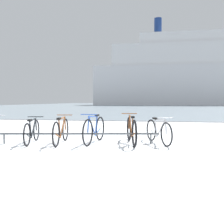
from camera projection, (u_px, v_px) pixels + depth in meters
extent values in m
cube|color=silver|center=(53.00, 185.00, 3.59)|extent=(80.00, 22.00, 0.08)
cube|color=gray|center=(147.00, 105.00, 68.64)|extent=(80.00, 110.00, 0.08)
cube|color=#47474C|center=(127.00, 121.00, 14.43)|extent=(80.00, 0.50, 0.05)
cylinder|color=#4C5156|center=(77.00, 134.00, 6.80)|extent=(4.50, 0.80, 0.05)
cylinder|color=#4C5156|center=(4.00, 139.00, 6.80)|extent=(0.04, 0.04, 0.28)
cylinder|color=#4C5156|center=(151.00, 139.00, 6.81)|extent=(0.04, 0.04, 0.28)
torus|color=black|center=(36.00, 130.00, 7.34)|extent=(0.17, 0.61, 0.62)
torus|color=black|center=(27.00, 135.00, 6.39)|extent=(0.17, 0.61, 0.62)
cylinder|color=#1E2328|center=(34.00, 128.00, 7.03)|extent=(0.14, 0.50, 0.53)
cylinder|color=#1E2328|center=(31.00, 130.00, 6.72)|extent=(0.07, 0.18, 0.47)
cylinder|color=#1E2328|center=(33.00, 120.00, 6.94)|extent=(0.17, 0.62, 0.08)
cylinder|color=#1E2328|center=(29.00, 136.00, 6.59)|extent=(0.12, 0.42, 0.17)
cylinder|color=#1E2328|center=(36.00, 124.00, 7.30)|extent=(0.06, 0.11, 0.37)
cube|color=black|center=(30.00, 120.00, 6.63)|extent=(0.12, 0.21, 0.05)
cylinder|color=#1E2328|center=(36.00, 117.00, 7.25)|extent=(0.45, 0.12, 0.02)
torus|color=black|center=(65.00, 130.00, 7.32)|extent=(0.12, 0.67, 0.67)
torus|color=black|center=(56.00, 134.00, 6.28)|extent=(0.12, 0.67, 0.67)
cylinder|color=brown|center=(63.00, 127.00, 6.98)|extent=(0.10, 0.55, 0.57)
cylinder|color=brown|center=(60.00, 129.00, 6.64)|extent=(0.06, 0.19, 0.51)
cylinder|color=brown|center=(62.00, 118.00, 6.89)|extent=(0.12, 0.68, 0.08)
cylinder|color=brown|center=(58.00, 136.00, 6.51)|extent=(0.09, 0.46, 0.18)
cylinder|color=brown|center=(65.00, 123.00, 7.27)|extent=(0.05, 0.12, 0.40)
cube|color=black|center=(59.00, 119.00, 6.55)|extent=(0.10, 0.21, 0.05)
cylinder|color=brown|center=(65.00, 115.00, 7.22)|extent=(0.46, 0.08, 0.02)
torus|color=black|center=(88.00, 133.00, 6.43)|extent=(0.12, 0.72, 0.72)
torus|color=black|center=(100.00, 128.00, 7.41)|extent=(0.12, 0.72, 0.72)
cylinder|color=#3359B2|center=(92.00, 126.00, 6.74)|extent=(0.10, 0.54, 0.61)
cylinder|color=#3359B2|center=(96.00, 126.00, 7.06)|extent=(0.06, 0.19, 0.55)
cylinder|color=#3359B2|center=(93.00, 117.00, 6.80)|extent=(0.11, 0.66, 0.09)
cylinder|color=#3359B2|center=(98.00, 132.00, 7.20)|extent=(0.09, 0.45, 0.20)
cylinder|color=#3359B2|center=(88.00, 124.00, 6.46)|extent=(0.05, 0.12, 0.43)
cube|color=black|center=(97.00, 115.00, 7.12)|extent=(0.10, 0.21, 0.05)
cylinder|color=#3359B2|center=(89.00, 114.00, 6.48)|extent=(0.46, 0.08, 0.02)
torus|color=black|center=(129.00, 129.00, 7.36)|extent=(0.21, 0.71, 0.71)
torus|color=black|center=(134.00, 133.00, 6.30)|extent=(0.21, 0.71, 0.71)
cylinder|color=brown|center=(131.00, 126.00, 7.01)|extent=(0.16, 0.55, 0.60)
cylinder|color=brown|center=(132.00, 128.00, 6.67)|extent=(0.08, 0.20, 0.53)
cylinder|color=brown|center=(131.00, 117.00, 6.92)|extent=(0.19, 0.68, 0.09)
cylinder|color=brown|center=(133.00, 135.00, 6.53)|extent=(0.14, 0.46, 0.19)
cylinder|color=brown|center=(129.00, 122.00, 7.31)|extent=(0.06, 0.12, 0.42)
cube|color=black|center=(133.00, 117.00, 6.57)|extent=(0.12, 0.21, 0.05)
cylinder|color=brown|center=(129.00, 114.00, 7.26)|extent=(0.45, 0.13, 0.02)
torus|color=black|center=(166.00, 134.00, 6.35)|extent=(0.30, 0.60, 0.64)
torus|color=black|center=(151.00, 130.00, 7.30)|extent=(0.30, 0.60, 0.64)
cylinder|color=silver|center=(161.00, 129.00, 6.65)|extent=(0.24, 0.49, 0.55)
cylinder|color=silver|center=(156.00, 128.00, 6.96)|extent=(0.11, 0.18, 0.49)
cylinder|color=silver|center=(160.00, 120.00, 6.71)|extent=(0.29, 0.60, 0.08)
cylinder|color=silver|center=(154.00, 133.00, 7.10)|extent=(0.21, 0.41, 0.18)
cylinder|color=silver|center=(166.00, 127.00, 6.38)|extent=(0.08, 0.11, 0.38)
cube|color=black|center=(155.00, 118.00, 7.02)|extent=(0.15, 0.22, 0.05)
cylinder|color=silver|center=(165.00, 118.00, 6.40)|extent=(0.43, 0.21, 0.02)
cube|color=white|center=(185.00, 86.00, 67.18)|extent=(49.25, 11.73, 10.54)
cube|color=white|center=(180.00, 56.00, 66.99)|extent=(36.95, 9.92, 5.80)
cube|color=white|center=(181.00, 40.00, 66.79)|extent=(22.19, 8.09, 2.95)
cylinder|color=navy|center=(158.00, 27.00, 67.55)|extent=(2.02, 2.02, 4.74)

